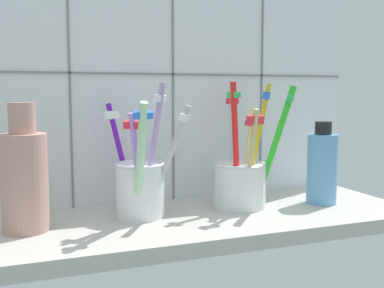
# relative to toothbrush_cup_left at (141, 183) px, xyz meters

# --- Properties ---
(counter_slab) EXTENTS (0.64, 0.22, 0.02)m
(counter_slab) POSITION_rel_toothbrush_cup_left_xyz_m (0.08, -0.02, -0.06)
(counter_slab) COLOR #BCB7AD
(counter_slab) RESTS_ON ground
(tile_wall_back) EXTENTS (0.64, 0.02, 0.45)m
(tile_wall_back) POSITION_rel_toothbrush_cup_left_xyz_m (0.08, 0.10, 0.16)
(tile_wall_back) COLOR white
(tile_wall_back) RESTS_ON ground
(toothbrush_cup_left) EXTENTS (0.10, 0.15, 0.19)m
(toothbrush_cup_left) POSITION_rel_toothbrush_cup_left_xyz_m (0.00, 0.00, 0.00)
(toothbrush_cup_left) COLOR white
(toothbrush_cup_left) RESTS_ON counter_slab
(toothbrush_cup_right) EXTENTS (0.11, 0.13, 0.19)m
(toothbrush_cup_right) POSITION_rel_toothbrush_cup_left_xyz_m (0.16, 0.00, -0.00)
(toothbrush_cup_right) COLOR white
(toothbrush_cup_right) RESTS_ON counter_slab
(ceramic_vase) EXTENTS (0.06, 0.06, 0.16)m
(ceramic_vase) POSITION_rel_toothbrush_cup_left_xyz_m (-0.15, -0.01, 0.02)
(ceramic_vase) COLOR tan
(ceramic_vase) RESTS_ON counter_slab
(soap_bottle) EXTENTS (0.05, 0.05, 0.13)m
(soap_bottle) POSITION_rel_toothbrush_cup_left_xyz_m (0.29, -0.02, 0.01)
(soap_bottle) COLOR #619FDA
(soap_bottle) RESTS_ON counter_slab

